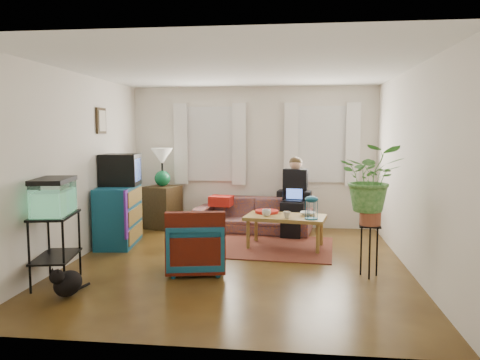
# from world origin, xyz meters

# --- Properties ---
(floor) EXTENTS (4.50, 5.00, 0.01)m
(floor) POSITION_xyz_m (0.00, 0.00, 0.00)
(floor) COLOR #4F2B14
(floor) RESTS_ON ground
(ceiling) EXTENTS (4.50, 5.00, 0.01)m
(ceiling) POSITION_xyz_m (0.00, 0.00, 2.60)
(ceiling) COLOR white
(ceiling) RESTS_ON wall_back
(wall_back) EXTENTS (4.50, 0.01, 2.60)m
(wall_back) POSITION_xyz_m (0.00, 2.50, 1.30)
(wall_back) COLOR silver
(wall_back) RESTS_ON floor
(wall_front) EXTENTS (4.50, 0.01, 2.60)m
(wall_front) POSITION_xyz_m (0.00, -2.50, 1.30)
(wall_front) COLOR silver
(wall_front) RESTS_ON floor
(wall_left) EXTENTS (0.01, 5.00, 2.60)m
(wall_left) POSITION_xyz_m (-2.25, 0.00, 1.30)
(wall_left) COLOR silver
(wall_left) RESTS_ON floor
(wall_right) EXTENTS (0.01, 5.00, 2.60)m
(wall_right) POSITION_xyz_m (2.25, 0.00, 1.30)
(wall_right) COLOR silver
(wall_right) RESTS_ON floor
(window_left) EXTENTS (1.08, 0.04, 1.38)m
(window_left) POSITION_xyz_m (-0.80, 2.48, 1.55)
(window_left) COLOR white
(window_left) RESTS_ON wall_back
(window_right) EXTENTS (1.08, 0.04, 1.38)m
(window_right) POSITION_xyz_m (1.25, 2.48, 1.55)
(window_right) COLOR white
(window_right) RESTS_ON wall_back
(curtains_left) EXTENTS (1.36, 0.06, 1.50)m
(curtains_left) POSITION_xyz_m (-0.80, 2.40, 1.55)
(curtains_left) COLOR white
(curtains_left) RESTS_ON wall_back
(curtains_right) EXTENTS (1.36, 0.06, 1.50)m
(curtains_right) POSITION_xyz_m (1.25, 2.40, 1.55)
(curtains_right) COLOR white
(curtains_right) RESTS_ON wall_back
(picture_frame) EXTENTS (0.04, 0.32, 0.40)m
(picture_frame) POSITION_xyz_m (-2.21, 0.85, 1.95)
(picture_frame) COLOR #3D2616
(picture_frame) RESTS_ON wall_left
(area_rug) EXTENTS (2.13, 1.76, 0.01)m
(area_rug) POSITION_xyz_m (0.35, 0.94, 0.01)
(area_rug) COLOR brown
(area_rug) RESTS_ON floor
(sofa) EXTENTS (2.15, 1.09, 0.80)m
(sofa) POSITION_xyz_m (0.04, 2.05, 0.40)
(sofa) COLOR brown
(sofa) RESTS_ON floor
(seated_person) EXTENTS (0.60, 0.70, 1.22)m
(seated_person) POSITION_xyz_m (0.77, 1.95, 0.61)
(seated_person) COLOR black
(seated_person) RESTS_ON sofa
(side_table) EXTENTS (0.68, 0.68, 0.78)m
(side_table) POSITION_xyz_m (-1.65, 2.18, 0.39)
(side_table) COLOR #3F2117
(side_table) RESTS_ON floor
(table_lamp) EXTENTS (0.51, 0.51, 0.71)m
(table_lamp) POSITION_xyz_m (-1.65, 2.18, 1.11)
(table_lamp) COLOR white
(table_lamp) RESTS_ON side_table
(dresser) EXTENTS (0.63, 1.09, 0.93)m
(dresser) POSITION_xyz_m (-1.99, 0.85, 0.47)
(dresser) COLOR navy
(dresser) RESTS_ON floor
(crt_tv) EXTENTS (0.62, 0.58, 0.50)m
(crt_tv) POSITION_xyz_m (-1.98, 0.96, 1.18)
(crt_tv) COLOR black
(crt_tv) RESTS_ON dresser
(aquarium_stand) EXTENTS (0.55, 0.81, 0.83)m
(aquarium_stand) POSITION_xyz_m (-2.00, -1.09, 0.41)
(aquarium_stand) COLOR black
(aquarium_stand) RESTS_ON floor
(aquarium) EXTENTS (0.49, 0.73, 0.44)m
(aquarium) POSITION_xyz_m (-2.00, -1.09, 1.05)
(aquarium) COLOR #7FD899
(aquarium) RESTS_ON aquarium_stand
(black_cat) EXTENTS (0.35, 0.46, 0.35)m
(black_cat) POSITION_xyz_m (-1.66, -1.48, 0.18)
(black_cat) COLOR black
(black_cat) RESTS_ON floor
(armchair) EXTENTS (0.82, 0.79, 0.73)m
(armchair) POSITION_xyz_m (-0.48, -0.40, 0.36)
(armchair) COLOR #126770
(armchair) RESTS_ON floor
(serape_throw) EXTENTS (0.75, 0.31, 0.60)m
(serape_throw) POSITION_xyz_m (-0.42, -0.68, 0.51)
(serape_throw) COLOR #9E0A0A
(serape_throw) RESTS_ON armchair
(coffee_table) EXTENTS (1.29, 0.84, 0.50)m
(coffee_table) POSITION_xyz_m (0.64, 0.95, 0.25)
(coffee_table) COLOR brown
(coffee_table) RESTS_ON floor
(cup_a) EXTENTS (0.16, 0.16, 0.11)m
(cup_a) POSITION_xyz_m (0.35, 0.89, 0.55)
(cup_a) COLOR white
(cup_a) RESTS_ON coffee_table
(cup_b) EXTENTS (0.13, 0.13, 0.10)m
(cup_b) POSITION_xyz_m (0.66, 0.75, 0.55)
(cup_b) COLOR beige
(cup_b) RESTS_ON coffee_table
(bowl) EXTENTS (0.27, 0.27, 0.06)m
(bowl) POSITION_xyz_m (0.98, 1.01, 0.53)
(bowl) COLOR white
(bowl) RESTS_ON coffee_table
(snack_tray) EXTENTS (0.43, 0.43, 0.04)m
(snack_tray) POSITION_xyz_m (0.34, 1.16, 0.52)
(snack_tray) COLOR #B21414
(snack_tray) RESTS_ON coffee_table
(birdcage) EXTENTS (0.23, 0.23, 0.35)m
(birdcage) POSITION_xyz_m (1.02, 0.72, 0.67)
(birdcage) COLOR #115B6B
(birdcage) RESTS_ON coffee_table
(plant_stand) EXTENTS (0.30, 0.30, 0.65)m
(plant_stand) POSITION_xyz_m (1.69, -0.39, 0.33)
(plant_stand) COLOR black
(plant_stand) RESTS_ON floor
(potted_plant) EXTENTS (0.81, 0.72, 0.82)m
(potted_plant) POSITION_xyz_m (1.69, -0.39, 1.10)
(potted_plant) COLOR #599947
(potted_plant) RESTS_ON plant_stand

